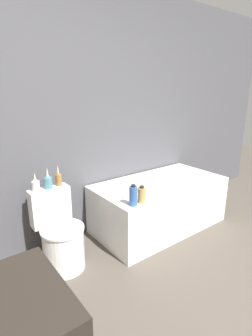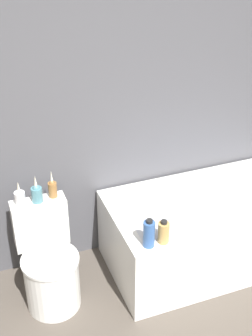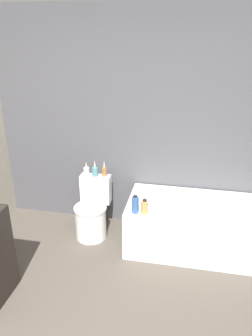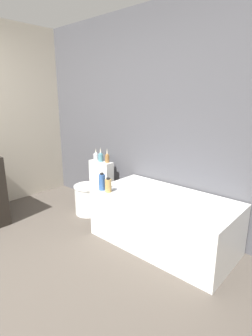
% 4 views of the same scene
% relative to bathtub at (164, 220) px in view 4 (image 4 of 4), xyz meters
% --- Properties ---
extents(wall_back_tiled, '(6.40, 0.06, 2.60)m').
position_rel_bathtub_xyz_m(wall_back_tiled, '(-0.77, 0.44, 1.02)').
color(wall_back_tiled, '#4C4C51').
rests_on(wall_back_tiled, ground_plane).
extents(bathtub, '(1.51, 0.78, 0.56)m').
position_rel_bathtub_xyz_m(bathtub, '(0.00, 0.00, 0.00)').
color(bathtub, white).
rests_on(bathtub, ground).
extents(toilet, '(0.38, 0.51, 0.70)m').
position_rel_bathtub_xyz_m(toilet, '(-1.22, 0.02, -0.00)').
color(toilet, white).
rests_on(toilet, ground).
extents(vase_gold, '(0.07, 0.07, 0.17)m').
position_rel_bathtub_xyz_m(vase_gold, '(-1.33, 0.22, 0.47)').
color(vase_gold, silver).
rests_on(vase_gold, toilet).
extents(vase_silver, '(0.07, 0.07, 0.20)m').
position_rel_bathtub_xyz_m(vase_silver, '(-1.22, 0.21, 0.48)').
color(vase_silver, teal).
rests_on(vase_silver, toilet).
extents(vase_bronze, '(0.06, 0.06, 0.20)m').
position_rel_bathtub_xyz_m(vase_bronze, '(-1.11, 0.23, 0.48)').
color(vase_bronze, olive).
rests_on(vase_bronze, toilet).
extents(shampoo_bottle_tall, '(0.07, 0.07, 0.20)m').
position_rel_bathtub_xyz_m(shampoo_bottle_tall, '(-0.64, -0.31, 0.37)').
color(shampoo_bottle_tall, '#335999').
rests_on(shampoo_bottle_tall, bathtub).
extents(shampoo_bottle_short, '(0.07, 0.07, 0.17)m').
position_rel_bathtub_xyz_m(shampoo_bottle_short, '(-0.54, -0.31, 0.35)').
color(shampoo_bottle_short, tan).
rests_on(shampoo_bottle_short, bathtub).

